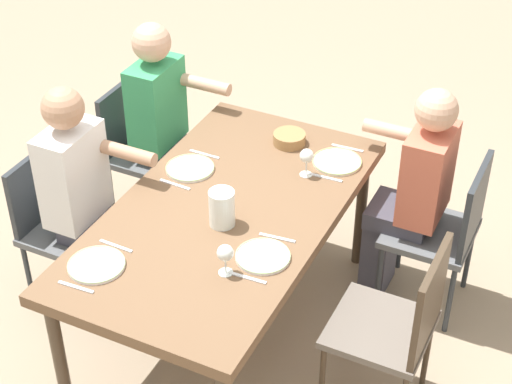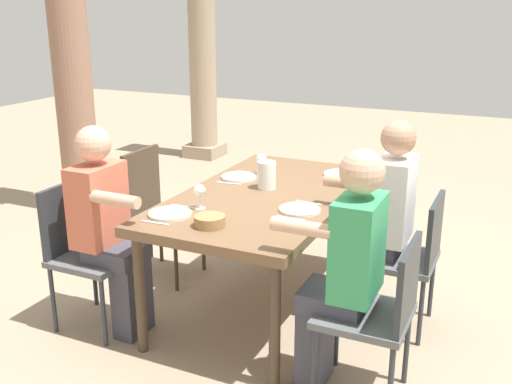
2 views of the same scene
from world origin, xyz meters
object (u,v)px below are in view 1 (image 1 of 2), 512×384
chair_mid_north (399,322)px  wine_glass_0 (307,157)px  diner_woman_green (168,123)px  plate_3 (96,265)px  bread_basket (289,139)px  wine_glass_2 (225,254)px  diner_guest_third (412,190)px  water_pitcher (222,210)px  chair_west_north (447,227)px  plate_0 (337,162)px  chair_mid_south (61,219)px  diner_man_white (87,197)px  plate_1 (190,168)px  chair_west_south (141,144)px  plate_2 (263,256)px  dining_table (225,221)px

chair_mid_north → wine_glass_0: chair_mid_north is taller
chair_mid_north → wine_glass_0: size_ratio=6.27×
diner_woman_green → plate_3: diner_woman_green is taller
bread_basket → diner_woman_green: bearing=-91.0°
chair_mid_north → wine_glass_2: chair_mid_north is taller
diner_guest_third → water_pitcher: 1.04m
chair_west_north → plate_0: bearing=-82.8°
chair_mid_south → plate_0: bearing=119.7°
diner_man_white → water_pitcher: bearing=90.5°
plate_1 → diner_man_white: bearing=-51.1°
plate_3 → bread_basket: bearing=164.7°
chair_west_north → wine_glass_0: 0.81m
chair_west_north → chair_west_south: (0.00, -1.82, -0.01)m
plate_1 → bread_basket: bread_basket is taller
diner_woman_green → plate_2: 1.38m
chair_west_south → wine_glass_2: 1.59m
wine_glass_2 → water_pitcher: size_ratio=0.83×
plate_2 → plate_3: 0.72m
diner_woman_green → diner_man_white: (0.78, 0.00, -0.01)m
chair_west_south → plate_2: 1.55m
plate_1 → wine_glass_2: 0.82m
dining_table → plate_1: (-0.22, -0.31, 0.07)m
diner_woman_green → diner_man_white: bearing=0.1°
plate_2 → chair_mid_north: bearing=101.9°
chair_west_south → plate_0: chair_west_south is taller
plate_1 → wine_glass_2: wine_glass_2 is taller
diner_man_white → diner_guest_third: bearing=118.6°
chair_west_north → wine_glass_0: bearing=-70.7°
diner_guest_third → bread_basket: diner_guest_third is taller
chair_west_south → wine_glass_2: size_ratio=5.81×
dining_table → diner_man_white: 0.73m
chair_mid_north → plate_3: 1.34m
dining_table → chair_west_south: (-0.68, -0.91, -0.21)m
diner_woman_green → plate_3: size_ratio=5.16×
dining_table → wine_glass_0: 0.52m
chair_mid_north → plate_1: 1.30m
dining_table → chair_mid_north: size_ratio=1.92×
dining_table → plate_0: plate_0 is taller
plate_0 → plate_2: size_ratio=1.03×
plate_2 → plate_0: bearing=178.8°
plate_0 → plate_3: bearing=-28.0°
plate_0 → wine_glass_2: bearing=-6.8°
chair_west_south → bread_basket: bearing=89.4°
chair_mid_south → diner_guest_third: (-0.78, 1.62, 0.19)m
chair_west_south → plate_0: (0.07, 1.24, 0.28)m
wine_glass_0 → chair_west_south: bearing=-101.9°
diner_guest_third → chair_west_north: bearing=89.1°
plate_0 → chair_west_north: bearing=97.2°
water_pitcher → chair_mid_south: bearing=-89.4°
chair_west_north → water_pitcher: bearing=-48.6°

